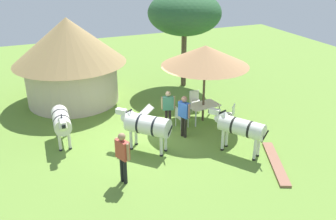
# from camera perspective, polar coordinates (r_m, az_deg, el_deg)

# --- Properties ---
(ground_plane) EXTENTS (36.00, 36.00, 0.00)m
(ground_plane) POSITION_cam_1_polar(r_m,az_deg,el_deg) (14.51, -3.21, -4.61)
(ground_plane) COLOR olive
(thatched_hut) EXTENTS (5.23, 5.23, 4.03)m
(thatched_hut) POSITION_cam_1_polar(r_m,az_deg,el_deg) (17.96, -14.89, 7.94)
(thatched_hut) COLOR beige
(thatched_hut) RESTS_ON ground_plane
(shade_umbrella) EXTENTS (3.60, 3.60, 3.31)m
(shade_umbrella) POSITION_cam_1_polar(r_m,az_deg,el_deg) (15.13, 5.77, 8.33)
(shade_umbrella) COLOR brown
(shade_umbrella) RESTS_ON ground_plane
(patio_dining_table) EXTENTS (1.42, 0.99, 0.74)m
(patio_dining_table) POSITION_cam_1_polar(r_m,az_deg,el_deg) (15.87, 5.44, 0.54)
(patio_dining_table) COLOR silver
(patio_dining_table) RESTS_ON ground_plane
(patio_chair_west_end) EXTENTS (0.50, 0.51, 0.90)m
(patio_chair_west_end) POSITION_cam_1_polar(r_m,az_deg,el_deg) (15.26, 1.91, -0.90)
(patio_chair_west_end) COLOR silver
(patio_chair_west_end) RESTS_ON ground_plane
(patio_chair_near_hut) EXTENTS (0.61, 0.61, 0.90)m
(patio_chair_near_hut) POSITION_cam_1_polar(r_m,az_deg,el_deg) (15.69, 9.63, -0.51)
(patio_chair_near_hut) COLOR white
(patio_chair_near_hut) RESTS_ON ground_plane
(patio_chair_east_end) EXTENTS (0.50, 0.48, 0.90)m
(patio_chair_east_end) POSITION_cam_1_polar(r_m,az_deg,el_deg) (16.97, 4.14, 1.70)
(patio_chair_east_end) COLOR silver
(patio_chair_east_end) RESTS_ON ground_plane
(guest_beside_umbrella) EXTENTS (0.37, 0.58, 1.72)m
(guest_beside_umbrella) POSITION_cam_1_polar(r_m,az_deg,el_deg) (14.29, 2.50, -0.43)
(guest_beside_umbrella) COLOR black
(guest_beside_umbrella) RESTS_ON ground_plane
(guest_behind_table) EXTENTS (0.56, 0.30, 1.60)m
(guest_behind_table) POSITION_cam_1_polar(r_m,az_deg,el_deg) (15.09, 0.01, 0.65)
(guest_behind_table) COLOR black
(guest_behind_table) RESTS_ON ground_plane
(standing_watcher) EXTENTS (0.38, 0.59, 1.76)m
(standing_watcher) POSITION_cam_1_polar(r_m,az_deg,el_deg) (11.60, -7.01, -6.64)
(standing_watcher) COLOR black
(standing_watcher) RESTS_ON ground_plane
(striped_lounge_chair) EXTENTS (0.84, 0.62, 0.65)m
(striped_lounge_chair) POSITION_cam_1_polar(r_m,az_deg,el_deg) (15.92, -3.82, -0.89)
(striped_lounge_chair) COLOR #2B67A6
(striped_lounge_chair) RESTS_ON ground_plane
(zebra_nearest_camera) EXTENTS (0.68, 2.23, 1.48)m
(zebra_nearest_camera) POSITION_cam_1_polar(r_m,az_deg,el_deg) (14.39, -16.10, -1.64)
(zebra_nearest_camera) COLOR silver
(zebra_nearest_camera) RESTS_ON ground_plane
(zebra_by_umbrella) EXTENTS (1.78, 1.81, 1.55)m
(zebra_by_umbrella) POSITION_cam_1_polar(r_m,az_deg,el_deg) (13.38, -3.32, -2.34)
(zebra_by_umbrella) COLOR silver
(zebra_by_umbrella) RESTS_ON ground_plane
(zebra_toward_hut) EXTENTS (1.50, 2.00, 1.56)m
(zebra_toward_hut) POSITION_cam_1_polar(r_m,az_deg,el_deg) (13.41, 11.05, -2.67)
(zebra_toward_hut) COLOR silver
(zebra_toward_hut) RESTS_ON ground_plane
(acacia_tree_left_background) EXTENTS (3.73, 3.73, 4.97)m
(acacia_tree_left_background) POSITION_cam_1_polar(r_m,az_deg,el_deg) (19.24, 2.57, 14.68)
(acacia_tree_left_background) COLOR brown
(acacia_tree_left_background) RESTS_ON ground_plane
(brick_patio_kerb) EXTENTS (1.47, 2.70, 0.08)m
(brick_patio_kerb) POSITION_cam_1_polar(r_m,az_deg,el_deg) (13.49, 16.25, -7.82)
(brick_patio_kerb) COLOR #92604A
(brick_patio_kerb) RESTS_ON ground_plane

